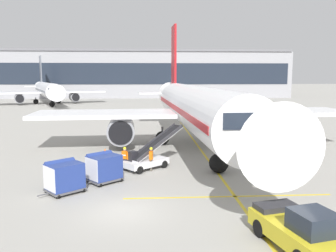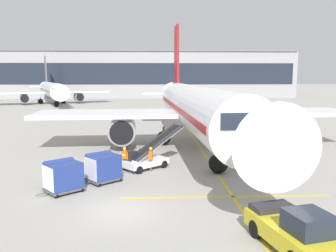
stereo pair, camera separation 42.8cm
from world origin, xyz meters
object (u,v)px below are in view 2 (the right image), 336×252
at_px(baggage_cart_second, 63,176).
at_px(belt_loader, 148,157).
at_px(distant_airplane, 52,90).
at_px(baggage_cart_lead, 103,167).
at_px(safety_cone_engine_keepout, 106,152).
at_px(pushback_tug, 296,231).
at_px(parked_airplane, 195,108).
at_px(ground_crew_by_carts, 125,157).
at_px(ground_crew_by_loader, 151,157).

bearing_deg(baggage_cart_second, belt_loader, 46.84).
bearing_deg(distant_airplane, baggage_cart_lead, -71.80).
distance_m(belt_loader, distant_airplane, 68.21).
distance_m(safety_cone_engine_keepout, distant_airplane, 63.11).
bearing_deg(baggage_cart_lead, belt_loader, 48.90).
bearing_deg(pushback_tug, baggage_cart_lead, 132.92).
bearing_deg(parked_airplane, pushback_tug, -86.07).
xyz_separation_m(baggage_cart_lead, pushback_tug, (8.86, -9.53, -0.17)).
relative_size(ground_crew_by_carts, distant_airplane, 0.05).
bearing_deg(parked_airplane, belt_loader, -118.78).
xyz_separation_m(parked_airplane, safety_cone_engine_keepout, (-8.21, -4.17, -3.42)).
bearing_deg(belt_loader, baggage_cart_lead, -131.10).
relative_size(belt_loader, distant_airplane, 0.13).
xyz_separation_m(belt_loader, pushback_tug, (5.99, -12.82, -0.05)).
height_order(baggage_cart_second, safety_cone_engine_keepout, baggage_cart_second).
relative_size(ground_crew_by_loader, ground_crew_by_carts, 1.00).
bearing_deg(ground_crew_by_loader, baggage_cart_lead, -139.86).
distance_m(baggage_cart_lead, pushback_tug, 13.02).
relative_size(parked_airplane, ground_crew_by_loader, 23.57).
bearing_deg(baggage_cart_lead, pushback_tug, -47.08).
relative_size(pushback_tug, safety_cone_engine_keepout, 6.62).
bearing_deg(pushback_tug, baggage_cart_second, 145.35).
height_order(ground_crew_by_carts, safety_cone_engine_keepout, ground_crew_by_carts).
bearing_deg(belt_loader, ground_crew_by_loader, -71.40).
bearing_deg(belt_loader, safety_cone_engine_keepout, 131.77).
height_order(baggage_cart_lead, ground_crew_by_loader, baggage_cart_lead).
height_order(pushback_tug, distant_airplane, distant_airplane).
relative_size(pushback_tug, ground_crew_by_carts, 2.73).
distance_m(baggage_cart_lead, baggage_cart_second, 2.86).
distance_m(parked_airplane, safety_cone_engine_keepout, 9.83).
xyz_separation_m(baggage_cart_second, ground_crew_by_loader, (5.17, 4.59, -0.00)).
bearing_deg(safety_cone_engine_keepout, ground_crew_by_loader, -50.85).
xyz_separation_m(baggage_cart_lead, safety_cone_engine_keepout, (-0.80, 7.39, -0.65)).
distance_m(baggage_cart_second, ground_crew_by_carts, 5.81).
relative_size(belt_loader, ground_crew_by_carts, 2.76).
relative_size(ground_crew_by_loader, distant_airplane, 0.05).
distance_m(baggage_cart_lead, distant_airplane, 70.33).
relative_size(baggage_cart_lead, pushback_tug, 0.54).
bearing_deg(belt_loader, baggage_cart_second, -133.16).
relative_size(belt_loader, baggage_cart_second, 1.86).
distance_m(parked_airplane, baggage_cart_second, 16.76).
distance_m(ground_crew_by_loader, distant_airplane, 68.92).
distance_m(belt_loader, safety_cone_engine_keepout, 5.53).
xyz_separation_m(ground_crew_by_loader, distant_airplane, (-25.05, 64.16, 2.39)).
bearing_deg(safety_cone_engine_keepout, distant_airplane, 109.61).
bearing_deg(safety_cone_engine_keepout, belt_loader, -48.23).
relative_size(baggage_cart_second, distant_airplane, 0.07).
xyz_separation_m(ground_crew_by_loader, ground_crew_by_carts, (-1.91, 0.22, 0.00)).
xyz_separation_m(belt_loader, baggage_cart_lead, (-2.87, -3.29, 0.13)).
xyz_separation_m(baggage_cart_lead, ground_crew_by_carts, (1.19, 2.83, -0.00)).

